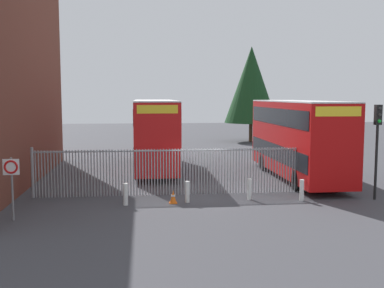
% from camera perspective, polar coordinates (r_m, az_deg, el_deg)
% --- Properties ---
extents(ground_plane, '(100.00, 100.00, 0.00)m').
position_cam_1_polar(ground_plane, '(30.06, -0.82, -3.01)').
color(ground_plane, '#3D3D42').
extents(palisade_fence, '(14.13, 0.14, 2.35)m').
position_cam_1_polar(palisade_fence, '(21.93, -0.99, -3.23)').
color(palisade_fence, gray).
rests_on(palisade_fence, ground).
extents(double_decker_bus_near_gate, '(2.54, 10.81, 4.42)m').
position_cam_1_polar(double_decker_bus_near_gate, '(26.65, 12.88, 0.94)').
color(double_decker_bus_near_gate, '#B70C0C').
rests_on(double_decker_bus_near_gate, ground).
extents(double_decker_bus_behind_fence_left, '(2.54, 10.81, 4.42)m').
position_cam_1_polar(double_decker_bus_behind_fence_left, '(29.44, -4.62, 1.54)').
color(double_decker_bus_behind_fence_left, red).
rests_on(double_decker_bus_behind_fence_left, ground).
extents(bollard_near_left, '(0.20, 0.20, 0.95)m').
position_cam_1_polar(bollard_near_left, '(20.12, -8.22, -6.17)').
color(bollard_near_left, silver).
rests_on(bollard_near_left, ground).
extents(bollard_center_front, '(0.20, 0.20, 0.95)m').
position_cam_1_polar(bollard_center_front, '(20.42, -0.57, -5.94)').
color(bollard_center_front, silver).
rests_on(bollard_center_front, ground).
extents(bollard_near_right, '(0.20, 0.20, 0.95)m').
position_cam_1_polar(bollard_near_right, '(21.17, 7.13, -5.56)').
color(bollard_near_right, silver).
rests_on(bollard_near_right, ground).
extents(bollard_far_right, '(0.20, 0.20, 0.95)m').
position_cam_1_polar(bollard_far_right, '(21.37, 13.42, -5.57)').
color(bollard_far_right, silver).
rests_on(bollard_far_right, ground).
extents(traffic_cone_by_gate, '(0.34, 0.34, 0.59)m').
position_cam_1_polar(traffic_cone_by_gate, '(20.32, -2.35, -6.54)').
color(traffic_cone_by_gate, orange).
rests_on(traffic_cone_by_gate, ground).
extents(speed_limit_sign_post, '(0.60, 0.14, 2.40)m').
position_cam_1_polar(speed_limit_sign_post, '(18.51, -21.44, -3.49)').
color(speed_limit_sign_post, slate).
rests_on(speed_limit_sign_post, ground).
extents(traffic_light_kerbside, '(0.28, 0.33, 4.30)m').
position_cam_1_polar(traffic_light_kerbside, '(22.24, 21.96, 1.15)').
color(traffic_light_kerbside, black).
rests_on(traffic_light_kerbside, ground).
extents(tree_tall_back, '(5.42, 5.42, 9.70)m').
position_cam_1_polar(tree_tall_back, '(47.74, 7.34, 7.28)').
color(tree_tall_back, '#4C3823').
rests_on(tree_tall_back, ground).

